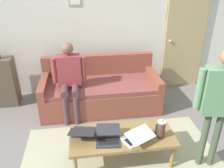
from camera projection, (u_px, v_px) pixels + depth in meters
ground_plane at (118, 164)px, 3.02m from camera, size 7.68×7.68×0.00m
area_rug at (123, 164)px, 3.02m from camera, size 2.66×1.81×0.01m
back_wall at (100, 25)px, 4.36m from camera, size 7.04×0.11×2.70m
interior_door at (184, 40)px, 4.64m from camera, size 0.82×0.09×2.05m
couch at (100, 91)px, 4.20m from camera, size 2.07×0.93×0.88m
coffee_table at (122, 138)px, 2.95m from camera, size 1.34×0.59×0.40m
laptop_left at (137, 137)px, 2.83m from camera, size 0.44×0.43×0.15m
laptop_center at (83, 132)px, 2.91m from camera, size 0.38×0.42×0.15m
laptop_right at (108, 138)px, 2.82m from camera, size 0.33×0.35×0.13m
french_press at (161, 129)px, 2.86m from camera, size 0.12×0.10×0.26m
side_shelf at (4, 82)px, 4.19m from camera, size 0.42×0.32×0.91m
person_standing at (220, 97)px, 2.58m from camera, size 0.56×0.26×1.58m
person_seated at (70, 77)px, 3.74m from camera, size 0.55×0.51×1.28m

